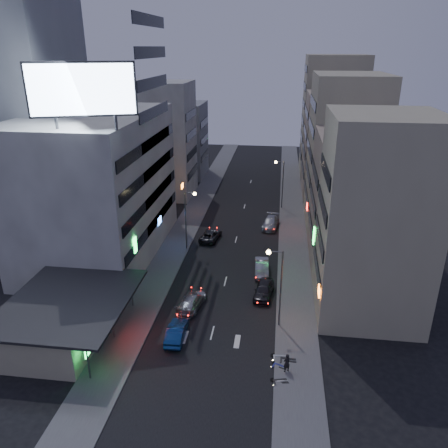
% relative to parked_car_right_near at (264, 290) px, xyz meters
% --- Properties ---
extents(ground, '(180.00, 180.00, 0.00)m').
position_rel_parked_car_right_near_xyz_m(ground, '(-4.58, -11.29, -0.79)').
color(ground, black).
rests_on(ground, ground).
extents(sidewalk_left, '(4.00, 120.00, 0.12)m').
position_rel_parked_car_right_near_xyz_m(sidewalk_left, '(-12.58, 18.71, -0.73)').
color(sidewalk_left, '#4C4C4F').
rests_on(sidewalk_left, ground).
extents(sidewalk_right, '(4.00, 120.00, 0.12)m').
position_rel_parked_car_right_near_xyz_m(sidewalk_right, '(3.42, 18.71, -0.73)').
color(sidewalk_right, '#4C4C4F').
rests_on(sidewalk_right, ground).
extents(food_court, '(11.00, 13.00, 3.88)m').
position_rel_parked_car_right_near_xyz_m(food_court, '(-18.48, -9.29, 1.20)').
color(food_court, tan).
rests_on(food_court, ground).
extents(white_building, '(14.00, 24.00, 18.00)m').
position_rel_parked_car_right_near_xyz_m(white_building, '(-21.58, 8.71, 8.21)').
color(white_building, beige).
rests_on(white_building, ground).
extents(grey_tower, '(10.00, 14.00, 34.00)m').
position_rel_parked_car_right_near_xyz_m(grey_tower, '(-30.58, 11.71, 16.21)').
color(grey_tower, gray).
rests_on(grey_tower, ground).
extents(shophouse_near, '(10.00, 11.00, 20.00)m').
position_rel_parked_car_right_near_xyz_m(shophouse_near, '(10.42, -0.79, 9.21)').
color(shophouse_near, tan).
rests_on(shophouse_near, ground).
extents(shophouse_mid, '(11.00, 12.00, 16.00)m').
position_rel_parked_car_right_near_xyz_m(shophouse_mid, '(10.92, 10.71, 7.21)').
color(shophouse_mid, tan).
rests_on(shophouse_mid, ground).
extents(shophouse_far, '(10.00, 14.00, 22.00)m').
position_rel_parked_car_right_near_xyz_m(shophouse_far, '(10.42, 23.71, 10.21)').
color(shophouse_far, tan).
rests_on(shophouse_far, ground).
extents(far_left_a, '(11.00, 10.00, 20.00)m').
position_rel_parked_car_right_near_xyz_m(far_left_a, '(-20.08, 33.71, 9.21)').
color(far_left_a, beige).
rests_on(far_left_a, ground).
extents(far_left_b, '(12.00, 10.00, 15.00)m').
position_rel_parked_car_right_near_xyz_m(far_left_b, '(-20.58, 46.71, 6.71)').
color(far_left_b, gray).
rests_on(far_left_b, ground).
extents(far_right_a, '(11.00, 12.00, 18.00)m').
position_rel_parked_car_right_near_xyz_m(far_right_a, '(10.92, 38.71, 8.21)').
color(far_right_a, tan).
rests_on(far_right_a, ground).
extents(far_right_b, '(12.00, 12.00, 24.00)m').
position_rel_parked_car_right_near_xyz_m(far_right_b, '(11.42, 52.71, 11.21)').
color(far_right_b, tan).
rests_on(far_right_b, ground).
extents(billboard, '(9.52, 3.75, 6.20)m').
position_rel_parked_car_right_near_xyz_m(billboard, '(-17.57, -1.32, 20.87)').
color(billboard, '#595B60').
rests_on(billboard, white_building).
extents(street_lamp_right_near, '(1.60, 0.44, 8.02)m').
position_rel_parked_car_right_near_xyz_m(street_lamp_right_near, '(1.32, -5.29, 4.58)').
color(street_lamp_right_near, '#595B60').
rests_on(street_lamp_right_near, sidewalk_right).
extents(street_lamp_left, '(1.60, 0.44, 8.02)m').
position_rel_parked_car_right_near_xyz_m(street_lamp_left, '(-10.49, 10.71, 4.58)').
color(street_lamp_left, '#595B60').
rests_on(street_lamp_left, sidewalk_left).
extents(street_lamp_right_far, '(1.60, 0.44, 8.02)m').
position_rel_parked_car_right_near_xyz_m(street_lamp_right_far, '(1.32, 28.71, 4.58)').
color(street_lamp_right_far, '#595B60').
rests_on(street_lamp_right_far, sidewalk_right).
extents(parked_car_right_near, '(2.40, 4.82, 1.58)m').
position_rel_parked_car_right_near_xyz_m(parked_car_right_near, '(0.00, 0.00, 0.00)').
color(parked_car_right_near, black).
rests_on(parked_car_right_near, ground).
extents(parked_car_right_mid, '(1.89, 4.71, 1.52)m').
position_rel_parked_car_right_near_xyz_m(parked_car_right_mid, '(-0.50, 5.23, -0.03)').
color(parked_car_right_mid, '#9C9EA4').
rests_on(parked_car_right_mid, ground).
extents(parked_car_left, '(2.91, 5.20, 1.37)m').
position_rel_parked_car_right_near_xyz_m(parked_car_left, '(-8.16, 14.24, -0.10)').
color(parked_car_left, '#27282D').
rests_on(parked_car_left, ground).
extents(parked_car_right_far, '(2.77, 5.52, 1.54)m').
position_rel_parked_car_right_near_xyz_m(parked_car_right_far, '(0.11, 19.85, -0.02)').
color(parked_car_right_far, '#9A9DA1').
rests_on(parked_car_right_far, ground).
extents(road_car_blue, '(1.72, 4.54, 1.48)m').
position_rel_parked_car_right_near_xyz_m(road_car_blue, '(-7.75, -8.56, -0.05)').
color(road_car_blue, navy).
rests_on(road_car_blue, ground).
extents(road_car_silver, '(2.87, 5.35, 1.47)m').
position_rel_parked_car_right_near_xyz_m(road_car_silver, '(-7.39, -3.18, -0.05)').
color(road_car_silver, '#A2A5AA').
rests_on(road_car_silver, ground).
extents(person, '(0.76, 0.70, 1.73)m').
position_rel_parked_car_right_near_xyz_m(person, '(2.42, -11.89, 0.20)').
color(person, black).
rests_on(person, sidewalk_right).
extents(scooter_black_a, '(0.94, 1.78, 1.04)m').
position_rel_parked_car_right_near_xyz_m(scooter_black_a, '(2.46, -12.72, -0.15)').
color(scooter_black_a, black).
rests_on(scooter_black_a, sidewalk_right).
extents(scooter_silver_a, '(0.77, 1.65, 0.97)m').
position_rel_parked_car_right_near_xyz_m(scooter_silver_a, '(2.57, -12.90, -0.18)').
color(scooter_silver_a, '#B3B5BC').
rests_on(scooter_silver_a, sidewalk_right).
extents(scooter_blue, '(1.16, 1.76, 1.02)m').
position_rel_parked_car_right_near_xyz_m(scooter_blue, '(2.48, -11.33, -0.16)').
color(scooter_blue, navy).
rests_on(scooter_blue, sidewalk_right).
extents(scooter_black_b, '(0.81, 2.05, 1.23)m').
position_rel_parked_car_right_near_xyz_m(scooter_black_b, '(3.30, -10.20, -0.05)').
color(scooter_black_b, black).
rests_on(scooter_black_b, sidewalk_right).
extents(scooter_silver_b, '(0.74, 1.87, 1.12)m').
position_rel_parked_car_right_near_xyz_m(scooter_silver_b, '(2.53, -9.81, -0.11)').
color(scooter_silver_b, '#A3A5AA').
rests_on(scooter_silver_b, sidewalk_right).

